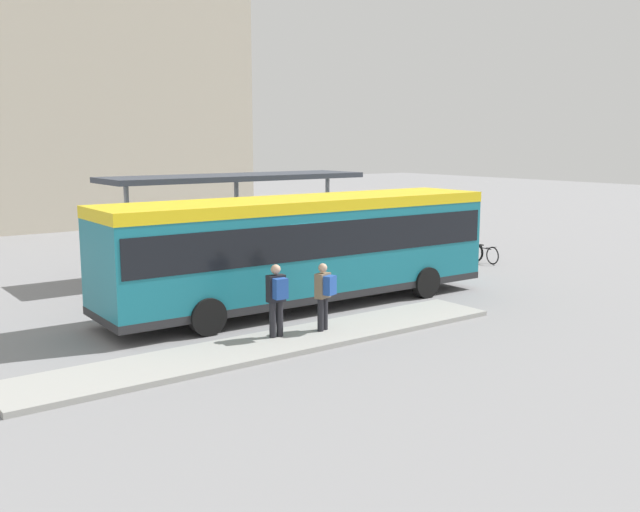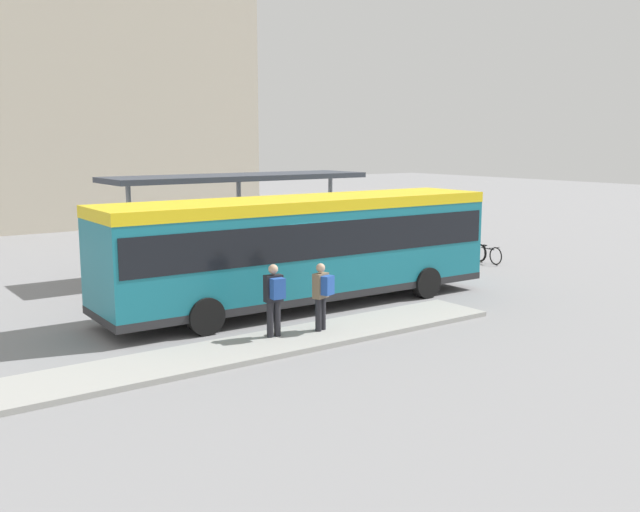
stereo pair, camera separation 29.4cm
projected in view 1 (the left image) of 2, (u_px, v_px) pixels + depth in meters
The scene contains 10 objects.
ground_plane at pixel (304, 306), 19.85m from camera, with size 120.00×120.00×0.00m, color gray.
curb_island at pixel (278, 344), 15.97m from camera, with size 11.98×1.80×0.12m.
city_bus at pixel (304, 243), 19.58m from camera, with size 11.50×2.77×3.02m.
pedestrian_waiting at pixel (324, 292), 16.70m from camera, with size 0.46×0.49×1.61m.
pedestrian_companion at pixel (277, 296), 16.13m from camera, with size 0.42×0.45×1.68m.
bicycle_black at pixel (484, 254), 26.91m from camera, with size 0.48×1.56×0.68m.
bicycle_orange at pixel (468, 250), 27.61m from camera, with size 0.48×1.61×0.70m.
bicycle_red at pixel (452, 248), 28.26m from camera, with size 0.48×1.68×0.73m.
station_shelter at pixel (236, 180), 24.66m from camera, with size 9.34×2.52×3.40m.
station_building at pixel (44, 109), 40.14m from camera, with size 20.45×11.55×12.64m.
Camera 1 is at (-11.15, -15.85, 4.56)m, focal length 40.00 mm.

